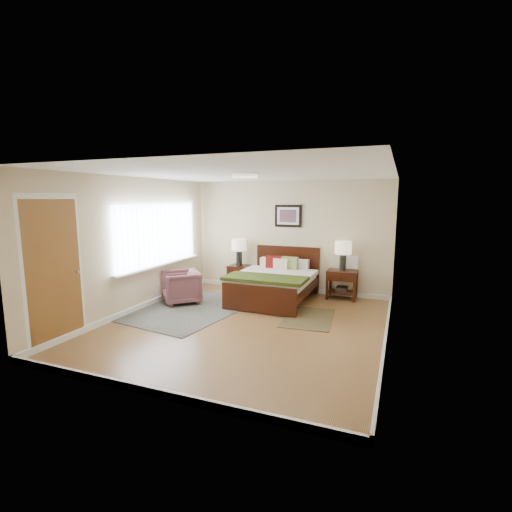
{
  "coord_description": "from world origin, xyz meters",
  "views": [
    {
      "loc": [
        2.37,
        -5.52,
        2.11
      ],
      "look_at": [
        -0.13,
        0.79,
        1.05
      ],
      "focal_mm": 26.0,
      "sensor_mm": 36.0,
      "label": 1
    }
  ],
  "objects_px": {
    "rug_persian": "(190,309)",
    "lamp_right": "(343,250)",
    "armchair": "(181,287)",
    "bed": "(275,279)",
    "lamp_left": "(239,247)",
    "nightstand_right": "(342,281)",
    "nightstand_left": "(239,271)"
  },
  "relations": [
    {
      "from": "bed",
      "to": "rug_persian",
      "type": "bearing_deg",
      "value": -139.31
    },
    {
      "from": "rug_persian",
      "to": "nightstand_right",
      "type": "bearing_deg",
      "value": 43.34
    },
    {
      "from": "armchair",
      "to": "lamp_left",
      "type": "bearing_deg",
      "value": 115.52
    },
    {
      "from": "bed",
      "to": "armchair",
      "type": "bearing_deg",
      "value": -154.17
    },
    {
      "from": "lamp_left",
      "to": "armchair",
      "type": "height_order",
      "value": "lamp_left"
    },
    {
      "from": "bed",
      "to": "lamp_right",
      "type": "bearing_deg",
      "value": 28.95
    },
    {
      "from": "armchair",
      "to": "rug_persian",
      "type": "distance_m",
      "value": 0.59
    },
    {
      "from": "lamp_left",
      "to": "rug_persian",
      "type": "relative_size",
      "value": 0.24
    },
    {
      "from": "bed",
      "to": "lamp_right",
      "type": "xyz_separation_m",
      "value": [
        1.27,
        0.7,
        0.57
      ]
    },
    {
      "from": "lamp_right",
      "to": "armchair",
      "type": "xyz_separation_m",
      "value": [
        -2.99,
        -1.53,
        -0.71
      ]
    },
    {
      "from": "bed",
      "to": "nightstand_left",
      "type": "xyz_separation_m",
      "value": [
        -1.12,
        0.68,
        -0.04
      ]
    },
    {
      "from": "nightstand_left",
      "to": "rug_persian",
      "type": "relative_size",
      "value": 0.22
    },
    {
      "from": "bed",
      "to": "rug_persian",
      "type": "height_order",
      "value": "bed"
    },
    {
      "from": "lamp_right",
      "to": "rug_persian",
      "type": "xyz_separation_m",
      "value": [
        -2.6,
        -1.85,
        -1.03
      ]
    },
    {
      "from": "armchair",
      "to": "rug_persian",
      "type": "height_order",
      "value": "armchair"
    },
    {
      "from": "lamp_left",
      "to": "lamp_right",
      "type": "height_order",
      "value": "lamp_right"
    },
    {
      "from": "nightstand_left",
      "to": "rug_persian",
      "type": "xyz_separation_m",
      "value": [
        -0.21,
        -1.83,
        -0.43
      ]
    },
    {
      "from": "nightstand_left",
      "to": "armchair",
      "type": "relative_size",
      "value": 0.77
    },
    {
      "from": "bed",
      "to": "armchair",
      "type": "height_order",
      "value": "bed"
    },
    {
      "from": "lamp_right",
      "to": "lamp_left",
      "type": "bearing_deg",
      "value": 180.0
    },
    {
      "from": "nightstand_left",
      "to": "lamp_left",
      "type": "height_order",
      "value": "lamp_left"
    },
    {
      "from": "nightstand_left",
      "to": "nightstand_right",
      "type": "height_order",
      "value": "nightstand_right"
    },
    {
      "from": "nightstand_right",
      "to": "rug_persian",
      "type": "xyz_separation_m",
      "value": [
        -2.6,
        -1.83,
        -0.37
      ]
    },
    {
      "from": "lamp_left",
      "to": "armchair",
      "type": "distance_m",
      "value": 1.78
    },
    {
      "from": "nightstand_left",
      "to": "nightstand_right",
      "type": "relative_size",
      "value": 0.91
    },
    {
      "from": "rug_persian",
      "to": "lamp_right",
      "type": "bearing_deg",
      "value": 43.55
    },
    {
      "from": "bed",
      "to": "lamp_right",
      "type": "distance_m",
      "value": 1.55
    },
    {
      "from": "lamp_right",
      "to": "armchair",
      "type": "bearing_deg",
      "value": -152.82
    },
    {
      "from": "lamp_right",
      "to": "armchair",
      "type": "distance_m",
      "value": 3.43
    },
    {
      "from": "rug_persian",
      "to": "armchair",
      "type": "bearing_deg",
      "value": 149.6
    },
    {
      "from": "nightstand_right",
      "to": "lamp_left",
      "type": "height_order",
      "value": "lamp_left"
    },
    {
      "from": "nightstand_right",
      "to": "lamp_left",
      "type": "xyz_separation_m",
      "value": [
        -2.39,
        0.01,
        0.61
      ]
    }
  ]
}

